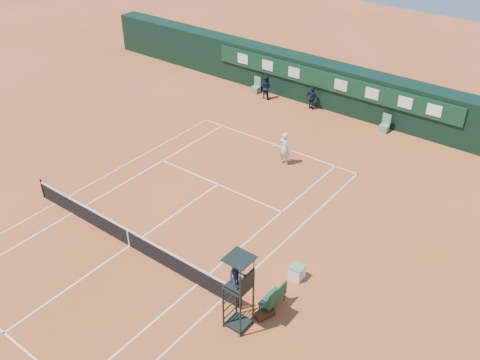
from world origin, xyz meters
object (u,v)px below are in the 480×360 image
(player_bench, at_px, (275,297))
(cooler, at_px, (297,272))
(player, at_px, (285,148))
(umpire_chair, at_px, (238,278))
(tennis_net, at_px, (128,237))

(player_bench, bearing_deg, cooler, 95.62)
(cooler, relative_size, player, 0.32)
(player, bearing_deg, player_bench, 124.39)
(umpire_chair, distance_m, player_bench, 2.52)
(umpire_chair, height_order, cooler, umpire_chair)
(umpire_chair, xyz_separation_m, player, (-5.18, 11.08, -1.46))
(umpire_chair, height_order, player, umpire_chair)
(umpire_chair, bearing_deg, player, 115.06)
(umpire_chair, distance_m, player, 12.32)
(tennis_net, bearing_deg, cooler, 21.65)
(umpire_chair, bearing_deg, tennis_net, 174.08)
(player_bench, height_order, player, player)
(player_bench, xyz_separation_m, cooler, (-0.20, 1.99, -0.27))
(player_bench, relative_size, player, 0.60)
(player_bench, xyz_separation_m, player, (-5.78, 9.50, 0.40))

